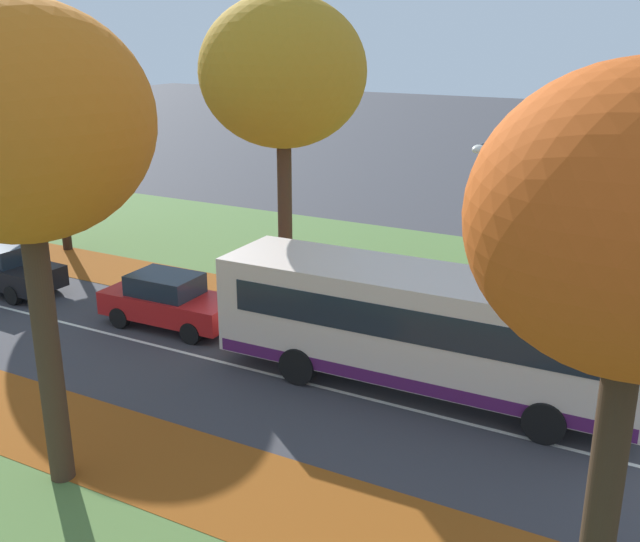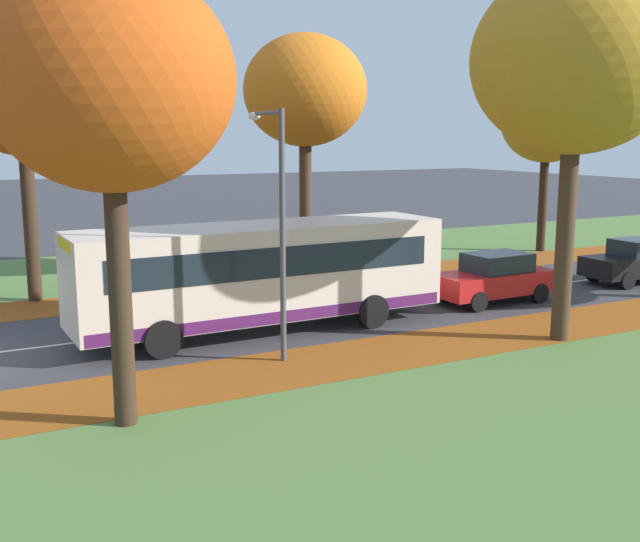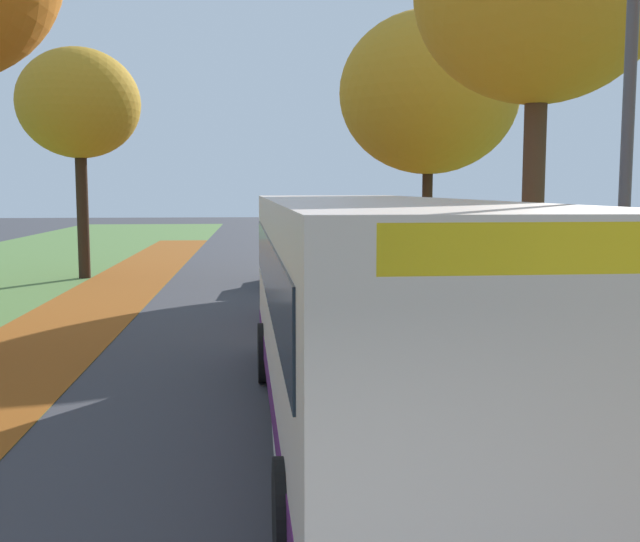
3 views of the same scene
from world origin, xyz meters
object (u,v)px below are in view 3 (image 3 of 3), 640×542
Objects in this scene: streetlamp_right at (600,133)px; car_red_lead at (326,288)px; tree_right_mid at (429,93)px; bus at (371,304)px; tree_left_mid at (79,104)px; car_black_following at (302,260)px.

streetlamp_right reaches higher than car_red_lead.
tree_right_mid is 2.17× the size of car_red_lead.
tree_right_mid is 1.53× the size of streetlamp_right.
tree_left_mid is at bearing 112.90° from bus.
car_black_following is (-2.46, 15.77, -2.92)m from streetlamp_right.
car_black_following is (0.05, 15.10, -0.89)m from bus.
tree_left_mid reaches higher than car_black_following.
tree_right_mid is at bearing 83.27° from streetlamp_right.
bus is 2.46× the size of car_red_lead.
car_red_lead is at bearing 104.78° from streetlamp_right.
tree_right_mid is at bearing 63.64° from car_red_lead.
tree_right_mid is at bearing -2.23° from tree_left_mid.
streetlamp_right is 1.41× the size of car_red_lead.
tree_left_mid is 0.75× the size of bus.
tree_right_mid is at bearing 74.88° from bus.
tree_left_mid is at bearing 118.60° from streetlamp_right.
bus reaches higher than car_black_following.
tree_left_mid is 12.01m from tree_right_mid.
tree_left_mid is 9.36m from car_black_following.
bus is at bearing -91.35° from car_red_lead.
bus is at bearing -67.10° from tree_left_mid.
bus is at bearing -90.19° from car_black_following.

